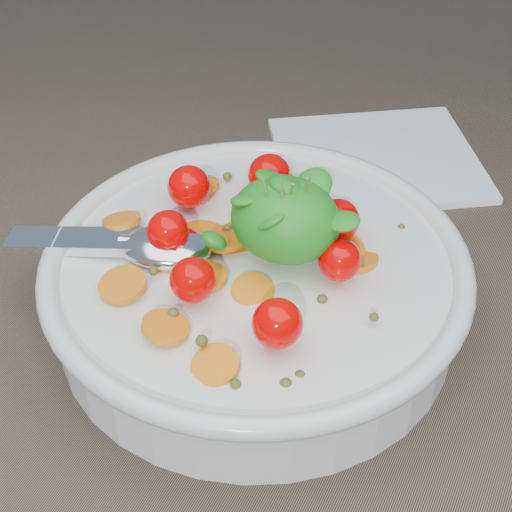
% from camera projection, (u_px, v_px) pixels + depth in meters
% --- Properties ---
extents(ground, '(6.00, 6.00, 0.00)m').
position_uv_depth(ground, '(280.00, 319.00, 0.53)').
color(ground, brown).
rests_on(ground, ground).
extents(bowl, '(0.30, 0.28, 0.12)m').
position_uv_depth(bowl, '(256.00, 282.00, 0.51)').
color(bowl, white).
rests_on(bowl, ground).
extents(napkin, '(0.22, 0.22, 0.01)m').
position_uv_depth(napkin, '(377.00, 159.00, 0.68)').
color(napkin, white).
rests_on(napkin, ground).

